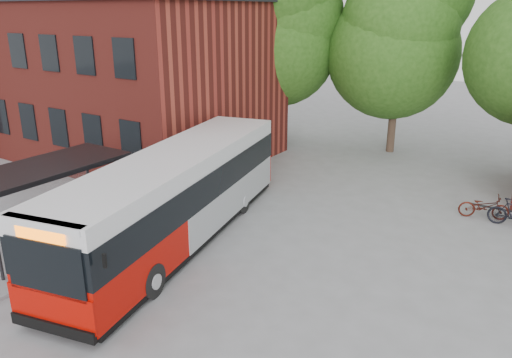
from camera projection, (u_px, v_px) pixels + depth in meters
The scene contains 7 objects.
ground at pixel (173, 270), 15.44m from camera, with size 100.00×100.00×0.00m, color gray.
station_building at pixel (105, 73), 27.96m from camera, with size 18.40×10.40×8.50m, color maroon, non-canonical shape.
bus_shelter at pixel (49, 206), 16.52m from camera, with size 3.60×7.00×2.90m, color #29292D, non-canonical shape.
tree_0 at pixel (277, 48), 29.45m from camera, with size 7.92×7.92×11.00m, color #244D14, non-canonical shape.
tree_1 at pixel (398, 58), 26.69m from camera, with size 7.92×7.92×10.40m, color #244D14, non-canonical shape.
city_bus at pixel (177, 197), 16.98m from camera, with size 2.62×12.31×3.13m, color #B20A02, non-canonical shape.
bicycle_0 at pixel (484, 207), 19.10m from camera, with size 0.63×1.82×0.96m, color #41130C.
Camera 1 is at (9.68, -10.04, 7.62)m, focal length 35.00 mm.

